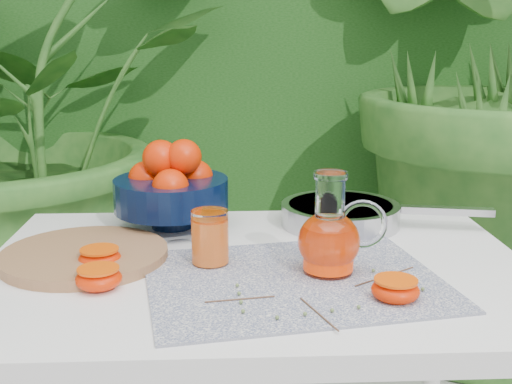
{
  "coord_description": "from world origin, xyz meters",
  "views": [
    {
      "loc": [
        -0.17,
        -1.02,
        1.17
      ],
      "look_at": [
        -0.12,
        0.11,
        0.88
      ],
      "focal_mm": 45.0,
      "sensor_mm": 36.0,
      "label": 1
    }
  ],
  "objects_px": {
    "white_table": "(257,304)",
    "cutting_board": "(85,255)",
    "juice_pitcher": "(330,238)",
    "fruit_bowl": "(171,187)",
    "saute_pan": "(342,213)"
  },
  "relations": [
    {
      "from": "white_table",
      "to": "cutting_board",
      "type": "distance_m",
      "value": 0.33
    },
    {
      "from": "juice_pitcher",
      "to": "cutting_board",
      "type": "bearing_deg",
      "value": 168.56
    },
    {
      "from": "cutting_board",
      "to": "fruit_bowl",
      "type": "relative_size",
      "value": 1.18
    },
    {
      "from": "white_table",
      "to": "cutting_board",
      "type": "bearing_deg",
      "value": 174.65
    },
    {
      "from": "fruit_bowl",
      "to": "white_table",
      "type": "bearing_deg",
      "value": -53.88
    },
    {
      "from": "cutting_board",
      "to": "juice_pitcher",
      "type": "distance_m",
      "value": 0.46
    },
    {
      "from": "fruit_bowl",
      "to": "juice_pitcher",
      "type": "distance_m",
      "value": 0.42
    },
    {
      "from": "cutting_board",
      "to": "juice_pitcher",
      "type": "xyz_separation_m",
      "value": [
        0.44,
        -0.09,
        0.06
      ]
    },
    {
      "from": "juice_pitcher",
      "to": "saute_pan",
      "type": "xyz_separation_m",
      "value": [
        0.07,
        0.29,
        -0.04
      ]
    },
    {
      "from": "white_table",
      "to": "fruit_bowl",
      "type": "height_order",
      "value": "fruit_bowl"
    },
    {
      "from": "fruit_bowl",
      "to": "juice_pitcher",
      "type": "xyz_separation_m",
      "value": [
        0.3,
        -0.3,
        -0.02
      ]
    },
    {
      "from": "white_table",
      "to": "juice_pitcher",
      "type": "height_order",
      "value": "juice_pitcher"
    },
    {
      "from": "fruit_bowl",
      "to": "saute_pan",
      "type": "distance_m",
      "value": 0.38
    },
    {
      "from": "cutting_board",
      "to": "saute_pan",
      "type": "height_order",
      "value": "saute_pan"
    },
    {
      "from": "cutting_board",
      "to": "fruit_bowl",
      "type": "xyz_separation_m",
      "value": [
        0.15,
        0.21,
        0.08
      ]
    }
  ]
}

